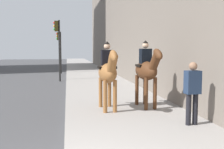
# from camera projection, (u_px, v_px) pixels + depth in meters

# --- Properties ---
(mounted_horse_near) EXTENTS (2.15, 0.62, 2.31)m
(mounted_horse_near) POSITION_uv_depth(u_px,v_px,m) (108.00, 72.00, 8.80)
(mounted_horse_near) COLOR brown
(mounted_horse_near) RESTS_ON sidewalk_slab
(mounted_horse_far) EXTENTS (2.15, 0.70, 2.36)m
(mounted_horse_far) POSITION_uv_depth(u_px,v_px,m) (147.00, 70.00, 9.20)
(mounted_horse_far) COLOR #4C2B16
(mounted_horse_far) RESTS_ON sidewalk_slab
(pedestrian_greeting) EXTENTS (0.29, 0.42, 1.70)m
(pedestrian_greeting) POSITION_uv_depth(u_px,v_px,m) (192.00, 89.00, 7.06)
(pedestrian_greeting) COLOR black
(pedestrian_greeting) RESTS_ON sidewalk_slab
(traffic_light_near_curb) EXTENTS (0.20, 0.44, 4.14)m
(traffic_light_near_curb) POSITION_uv_depth(u_px,v_px,m) (58.00, 41.00, 17.82)
(traffic_light_near_curb) COLOR black
(traffic_light_near_curb) RESTS_ON ground
(traffic_light_far_curb) EXTENTS (0.20, 0.44, 3.78)m
(traffic_light_far_curb) POSITION_uv_depth(u_px,v_px,m) (60.00, 46.00, 23.83)
(traffic_light_far_curb) COLOR black
(traffic_light_far_curb) RESTS_ON ground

